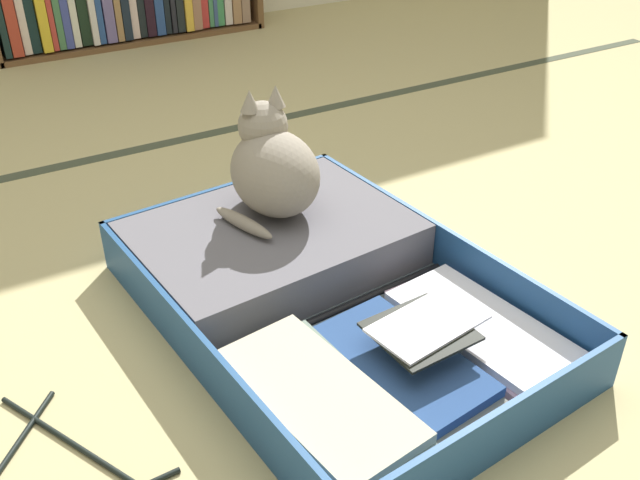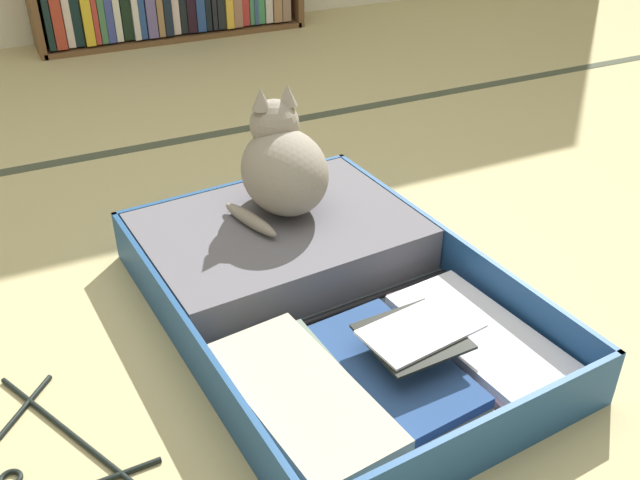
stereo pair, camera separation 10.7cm
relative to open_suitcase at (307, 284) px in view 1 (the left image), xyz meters
name	(u,v)px [view 1 (the left image)]	position (x,y,z in m)	size (l,w,h in m)	color
ground_plane	(303,320)	(-0.04, -0.05, -0.05)	(10.00, 10.00, 0.00)	tan
tatami_border	(147,147)	(-0.04, 1.00, -0.05)	(4.80, 0.05, 0.00)	#3D4434
open_suitcase	(307,284)	(0.00, 0.00, 0.00)	(0.74, 1.02, 0.13)	navy
black_cat	(272,168)	(0.03, 0.23, 0.18)	(0.25, 0.27, 0.29)	gray
clothes_hanger	(66,467)	(-0.59, -0.20, -0.05)	(0.31, 0.42, 0.01)	black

